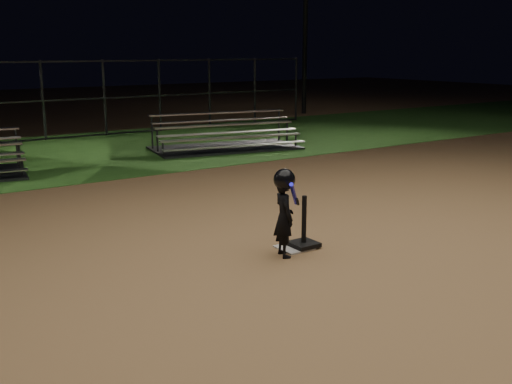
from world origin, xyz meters
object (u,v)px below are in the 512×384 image
home_plate (294,248)px  child_batter (284,210)px  bleacher_right (226,142)px  batting_tee (304,237)px

home_plate → child_batter: child_batter is taller
home_plate → bleacher_right: 9.14m
child_batter → batting_tee: bearing=-60.0°
bleacher_right → home_plate: bearing=-104.4°
home_plate → batting_tee: 0.21m
batting_tee → bleacher_right: (3.70, 8.33, 0.05)m
home_plate → batting_tee: bearing=-18.0°
home_plate → child_batter: bearing=-151.1°
child_batter → bleacher_right: 9.44m
bleacher_right → child_batter: bearing=-105.7°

